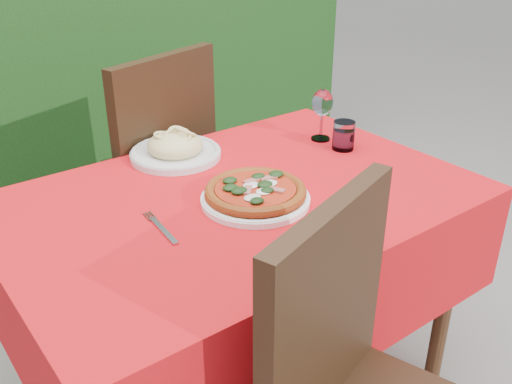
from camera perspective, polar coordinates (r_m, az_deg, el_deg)
hedge at (r=2.84m, az=-20.97°, el=14.32°), size 3.20×0.55×1.78m
dining_table at (r=1.62m, az=-1.64°, el=-4.98°), size 1.26×0.86×0.75m
chair_far at (r=2.12m, az=-10.74°, el=2.19°), size 0.57×0.57×1.02m
pizza_plate at (r=1.49m, az=-0.06°, el=-0.18°), size 0.35×0.35×0.05m
pasta_plate at (r=1.77m, az=-8.07°, el=4.31°), size 0.28×0.28×0.08m
water_glass at (r=1.84m, az=8.75°, el=5.48°), size 0.07×0.07×0.09m
wine_glass at (r=1.88m, az=6.65°, el=8.66°), size 0.07×0.07×0.17m
fork at (r=1.38m, az=-9.22°, el=-3.83°), size 0.04×0.19×0.01m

